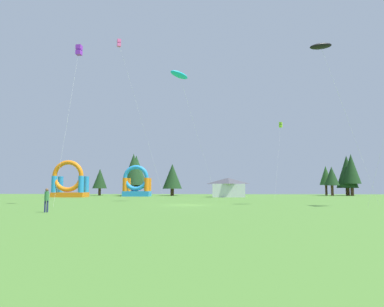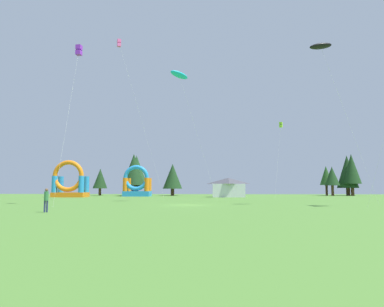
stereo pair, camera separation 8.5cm
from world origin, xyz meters
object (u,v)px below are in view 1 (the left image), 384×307
kite_cyan_parafoil (179,75)px  inflatable_blue_arch (69,184)px  kite_lime_box (281,125)px  festival_tent (228,187)px  kite_purple_box (79,51)px  kite_pink_box (119,44)px  kite_black_parafoil (321,46)px  person_left_edge (47,198)px  inflatable_red_slide (137,185)px

kite_cyan_parafoil → inflatable_blue_arch: (-23.02, 20.20, -14.32)m
kite_lime_box → festival_tent: size_ratio=2.28×
kite_purple_box → festival_tent: (17.97, 31.07, -15.19)m
kite_pink_box → kite_purple_box: bearing=-93.9°
kite_lime_box → inflatable_blue_arch: (-40.19, 0.91, -10.86)m
kite_purple_box → kite_black_parafoil: kite_purple_box is taller
kite_cyan_parafoil → festival_tent: size_ratio=2.86×
kite_pink_box → inflatable_blue_arch: size_ratio=3.43×
person_left_edge → kite_purple_box: bearing=64.0°
inflatable_blue_arch → festival_tent: size_ratio=1.15×
kite_purple_box → kite_pink_box: size_ratio=0.73×
festival_tent → kite_lime_box: bearing=-19.6°
kite_cyan_parafoil → inflatable_blue_arch: 33.81m
kite_black_parafoil → kite_pink_box: bearing=153.4°
kite_purple_box → inflatable_red_slide: kite_purple_box is taller
kite_purple_box → kite_cyan_parafoil: kite_purple_box is taller
inflatable_blue_arch → kite_lime_box: bearing=-1.3°
kite_cyan_parafoil → kite_pink_box: kite_pink_box is taller
kite_pink_box → inflatable_blue_arch: (-13.46, 15.44, -20.91)m
kite_lime_box → inflatable_blue_arch: size_ratio=1.98×
inflatable_red_slide → kite_pink_box: bearing=-85.2°
kite_cyan_parafoil → inflatable_red_slide: kite_cyan_parafoil is taller
kite_pink_box → kite_lime_box: (26.74, 14.53, -10.05)m
kite_purple_box → inflatable_blue_arch: size_ratio=2.51×
kite_cyan_parafoil → person_left_edge: 26.14m
kite_black_parafoil → festival_tent: kite_black_parafoil is taller
kite_cyan_parafoil → kite_pink_box: (-9.56, 4.75, 6.59)m
kite_purple_box → kite_black_parafoil: (26.55, 0.24, -0.03)m
festival_tent → kite_pink_box: bearing=-133.5°
kite_purple_box → person_left_edge: kite_purple_box is taller
kite_pink_box → kite_lime_box: bearing=28.5°
kite_cyan_parafoil → kite_lime_box: bearing=48.3°
festival_tent → inflatable_blue_arch: bearing=-175.3°
kite_cyan_parafoil → kite_pink_box: bearing=153.6°
kite_lime_box → festival_tent: (-9.67, 3.44, -11.54)m
kite_cyan_parafoil → kite_black_parafoil: size_ratio=0.99×
inflatable_red_slide → festival_tent: size_ratio=1.06×
kite_cyan_parafoil → person_left_edge: kite_cyan_parafoil is taller
kite_black_parafoil → inflatable_blue_arch: 50.40m
person_left_edge → inflatable_red_slide: bearing=56.2°
kite_black_parafoil → inflatable_blue_arch: bearing=144.1°
kite_pink_box → inflatable_red_slide: 30.82m
person_left_edge → inflatable_blue_arch: (-14.81, 39.33, 1.48)m
inflatable_blue_arch → kite_cyan_parafoil: bearing=-41.3°
kite_purple_box → inflatable_red_slide: (-0.97, 35.44, -14.76)m
inflatable_blue_arch → festival_tent: bearing=4.7°
kite_black_parafoil → inflatable_red_slide: size_ratio=2.70×
kite_cyan_parafoil → inflatable_red_slide: (-11.43, 27.08, -14.57)m
person_left_edge → inflatable_red_slide: (-3.22, 46.22, 1.22)m
kite_black_parafoil → festival_tent: 35.41m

